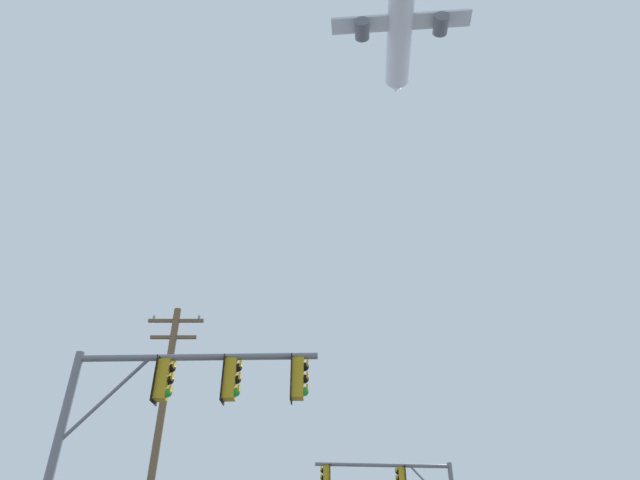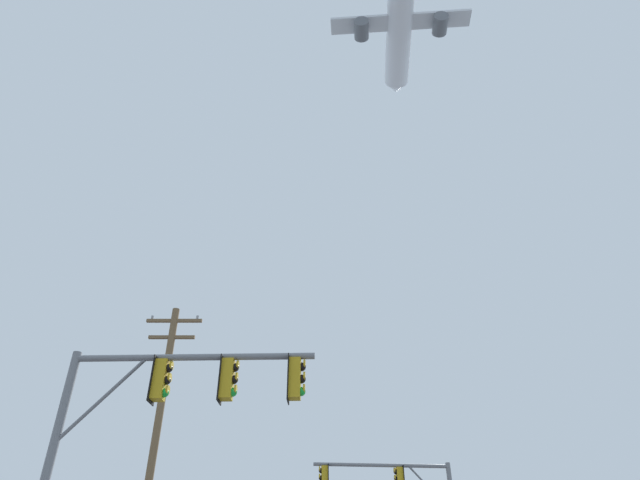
# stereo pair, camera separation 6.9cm
# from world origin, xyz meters

# --- Properties ---
(signal_pole_near) EXTENTS (5.62, 0.56, 5.73)m
(signal_pole_near) POSITION_xyz_m (-3.91, 8.32, 4.44)
(signal_pole_near) COLOR slate
(signal_pole_near) RESTS_ON ground
(utility_pole) EXTENTS (2.20, 0.28, 10.51)m
(utility_pole) POSITION_xyz_m (-6.30, 16.15, 5.56)
(utility_pole) COLOR brown
(utility_pole) RESTS_ON ground
(airplane) EXTENTS (15.66, 20.27, 5.53)m
(airplane) POSITION_xyz_m (8.53, 34.22, 54.60)
(airplane) COLOR white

